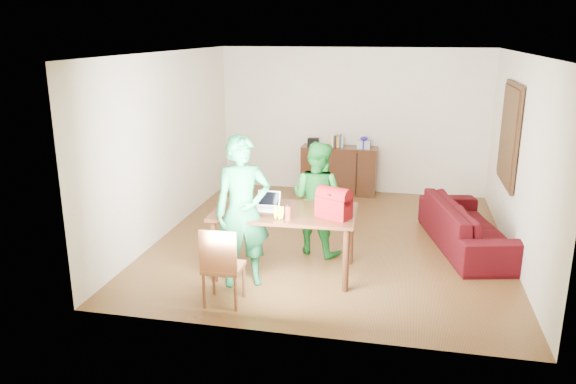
% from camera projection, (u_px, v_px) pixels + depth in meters
% --- Properties ---
extents(room, '(5.20, 5.70, 2.90)m').
position_uv_depth(room, '(335.00, 152.00, 8.08)').
color(room, '#462611').
rests_on(room, ground).
extents(table, '(1.81, 1.06, 0.83)m').
position_uv_depth(table, '(285.00, 219.00, 7.02)').
color(table, black).
rests_on(table, ground).
extents(chair, '(0.43, 0.41, 0.93)m').
position_uv_depth(chair, '(224.00, 281.00, 6.33)').
color(chair, brown).
rests_on(chair, ground).
extents(person_near, '(0.79, 0.68, 1.84)m').
position_uv_depth(person_near, '(243.00, 212.00, 6.66)').
color(person_near, '#155F32').
rests_on(person_near, ground).
extents(person_far, '(0.93, 0.83, 1.57)m').
position_uv_depth(person_far, '(317.00, 198.00, 7.67)').
color(person_far, '#16641E').
rests_on(person_far, ground).
extents(laptop, '(0.29, 0.21, 0.21)m').
position_uv_depth(laptop, '(266.00, 206.00, 7.02)').
color(laptop, white).
rests_on(laptop, table).
extents(bananas, '(0.17, 0.11, 0.06)m').
position_uv_depth(bananas, '(279.00, 216.00, 6.68)').
color(bananas, yellow).
rests_on(bananas, table).
extents(bottle, '(0.09, 0.09, 0.20)m').
position_uv_depth(bottle, '(288.00, 212.00, 6.61)').
color(bottle, maroon).
rests_on(bottle, table).
extents(red_bag, '(0.46, 0.37, 0.29)m').
position_uv_depth(red_bag, '(334.00, 206.00, 6.71)').
color(red_bag, maroon).
rests_on(red_bag, table).
extents(sofa, '(1.37, 2.37, 0.65)m').
position_uv_depth(sofa, '(469.00, 225.00, 7.97)').
color(sofa, '#350706').
rests_on(sofa, ground).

